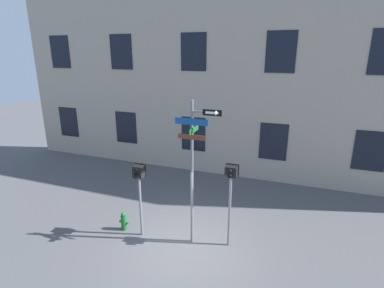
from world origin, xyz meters
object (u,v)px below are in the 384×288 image
object	(u,v)px
street_sign_pole	(194,162)
fire_hydrant	(124,221)
pedestrian_signal_left	(139,181)
pedestrian_signal_right	(231,184)

from	to	relation	value
street_sign_pole	fire_hydrant	bearing A→B (deg)	-176.24
pedestrian_signal_left	fire_hydrant	xyz separation A→B (m)	(-0.75, 0.07, -1.71)
pedestrian_signal_left	pedestrian_signal_right	bearing A→B (deg)	9.22
street_sign_pole	pedestrian_signal_left	size ratio (longest dim) A/B	1.84
pedestrian_signal_left	street_sign_pole	bearing A→B (deg)	7.33
pedestrian_signal_right	fire_hydrant	xyz separation A→B (m)	(-3.68, -0.41, -1.86)
fire_hydrant	street_sign_pole	bearing A→B (deg)	3.76
pedestrian_signal_left	pedestrian_signal_right	size ratio (longest dim) A/B	0.93
pedestrian_signal_right	fire_hydrant	bearing A→B (deg)	-173.63
pedestrian_signal_right	fire_hydrant	distance (m)	4.14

